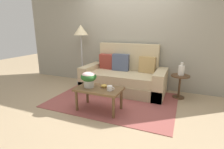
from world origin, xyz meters
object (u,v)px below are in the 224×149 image
Objects in this scene: coffee_mug at (110,88)px; snack_bowl at (104,86)px; coffee_table at (99,91)px; side_table at (180,82)px; couch at (124,77)px; table_vase at (181,70)px; potted_plant at (89,78)px; floor_lamp at (81,35)px.

coffee_mug reaches higher than snack_bowl.
coffee_table is 1.63× the size of side_table.
snack_bowl is (0.08, 0.06, 0.10)m from coffee_table.
couch is 14.40× the size of coffee_mug.
table_vase is at bearing 69.26° from side_table.
potted_plant is (-0.27, -1.23, 0.29)m from couch.
potted_plant reaches higher than snack_bowl.
table_vase is (2.59, -0.13, -0.69)m from floor_lamp.
coffee_table is 0.27m from coffee_mug.
couch reaches higher than coffee_table.
potted_plant is at bearing -173.15° from coffee_table.
coffee_mug is (1.46, -1.42, -0.84)m from floor_lamp.
side_table is (1.29, 0.02, 0.02)m from couch.
floor_lamp is at bearing 135.83° from coffee_mug.
floor_lamp is 13.88× the size of snack_bowl.
coffee_mug is (-1.12, -1.27, 0.12)m from side_table.
coffee_mug is 0.19m from snack_bowl.
couch is 1.30m from potted_plant.
snack_bowl is at bearing -137.56° from table_vase.
coffee_table is at bearing -141.14° from snack_bowl.
potted_plant is at bearing -141.02° from table_vase.
coffee_mug is at bearing -82.39° from couch.
side_table is 0.33× the size of floor_lamp.
table_vase is at bearing 48.77° from coffee_mug.
snack_bowl is (-1.28, -1.17, 0.11)m from side_table.
table_vase reaches higher than side_table.
coffee_table is 0.14m from snack_bowl.
snack_bowl is 0.41× the size of table_vase.
couch is at bearing -178.70° from table_vase.
coffee_mug is 1.72m from table_vase.
couch is 1.27m from coffee_mug.
floor_lamp is 2.20m from coffee_mug.
coffee_mug is (0.44, -0.02, -0.14)m from potted_plant.
floor_lamp is at bearing 172.80° from couch.
side_table is 3.79× the size of coffee_mug.
coffee_table is 0.53× the size of floor_lamp.
side_table is at bearing 42.24° from snack_bowl.
coffee_table is 1.86m from table_vase.
couch is at bearing -7.20° from floor_lamp.
coffee_mug is at bearing -131.39° from side_table.
floor_lamp reaches higher than coffee_table.
floor_lamp is 2.68m from table_vase.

